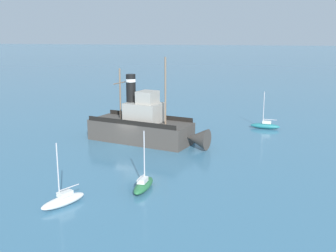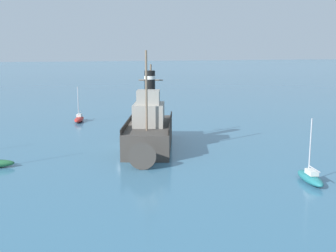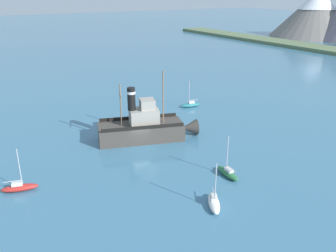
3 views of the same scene
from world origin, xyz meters
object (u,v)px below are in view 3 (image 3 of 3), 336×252
Objects in this scene: sailboat_green at (228,173)px; sailboat_teal at (190,105)px; old_tugboat at (145,127)px; sailboat_red at (20,187)px; sailboat_white at (214,202)px.

sailboat_green is 26.24m from sailboat_teal.
old_tugboat is 3.01× the size of sailboat_red.
old_tugboat is at bearing -168.64° from sailboat_green.
sailboat_teal is (-27.67, 16.61, 0.00)m from sailboat_white.
sailboat_red is at bearing -73.53° from old_tugboat.
sailboat_red is at bearing -66.16° from sailboat_teal.
sailboat_white is (18.68, -2.30, -1.40)m from old_tugboat.
sailboat_green and sailboat_white have the same top height.
sailboat_green and sailboat_teal have the same top height.
sailboat_white is at bearing -7.02° from old_tugboat.
old_tugboat is 15.02m from sailboat_green.
sailboat_green is (14.66, 2.95, -1.40)m from old_tugboat.
sailboat_red is at bearing -129.82° from sailboat_white.
sailboat_green is at bearing -25.65° from sailboat_teal.
sailboat_red and sailboat_white have the same top height.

